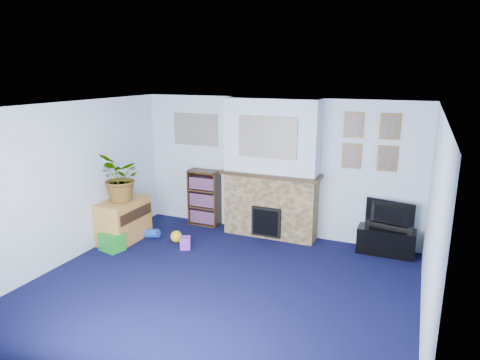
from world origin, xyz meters
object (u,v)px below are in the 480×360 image
at_px(television, 388,215).
at_px(sideboard, 124,220).
at_px(bookshelf, 204,199).
at_px(tv_stand, 386,240).

distance_m(television, sideboard, 4.36).
height_order(bookshelf, sideboard, bookshelf).
distance_m(bookshelf, sideboard, 1.54).
relative_size(bookshelf, sideboard, 1.14).
bearing_deg(bookshelf, sideboard, -126.36).
bearing_deg(sideboard, television, 15.73).
bearing_deg(bookshelf, television, -0.99).
height_order(television, sideboard, television).
xyz_separation_m(tv_stand, television, (0.00, 0.02, 0.41)).
xyz_separation_m(tv_stand, bookshelf, (-3.28, 0.08, 0.28)).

